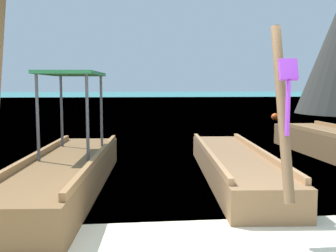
% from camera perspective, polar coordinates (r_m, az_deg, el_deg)
% --- Properties ---
extents(sea_water, '(120.00, 120.00, 0.00)m').
position_cam_1_polar(sea_water, '(64.96, -5.34, 4.25)').
color(sea_water, teal).
rests_on(sea_water, ground).
extents(longtail_boat_turquoise_ribbon, '(1.55, 5.80, 2.73)m').
position_cam_1_polar(longtail_boat_turquoise_ribbon, '(6.81, -14.67, -6.36)').
color(longtail_boat_turquoise_ribbon, brown).
rests_on(longtail_boat_turquoise_ribbon, ground).
extents(longtail_boat_violet_ribbon, '(1.50, 5.88, 2.51)m').
position_cam_1_polar(longtail_boat_violet_ribbon, '(7.60, 9.64, -5.66)').
color(longtail_boat_violet_ribbon, olive).
rests_on(longtail_boat_violet_ribbon, ground).
extents(mooring_buoy_near, '(0.43, 0.43, 0.43)m').
position_cam_1_polar(mooring_buoy_near, '(20.23, 16.50, 1.21)').
color(mooring_buoy_near, '#EA5119').
rests_on(mooring_buoy_near, sea_water).
extents(mooring_buoy_far, '(0.38, 0.38, 0.38)m').
position_cam_1_polar(mooring_buoy_far, '(20.81, 15.32, 1.29)').
color(mooring_buoy_far, '#EA5119').
rests_on(mooring_buoy_far, sea_water).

